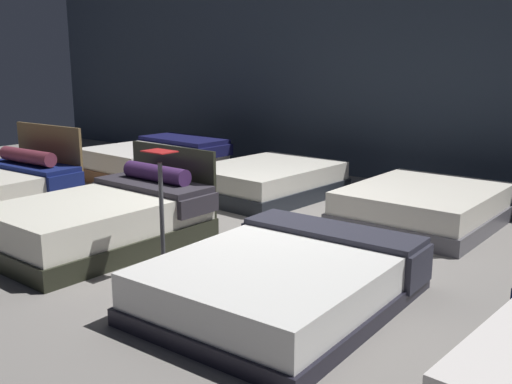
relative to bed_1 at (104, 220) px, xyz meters
name	(u,v)px	position (x,y,z in m)	size (l,w,h in m)	color
ground_plane	(256,241)	(1.16, 1.13, -0.29)	(18.00, 18.00, 0.02)	gray
showroom_back_wall	(413,72)	(1.16, 4.99, 1.47)	(18.00, 0.06, 3.50)	#333D4C
bed_1	(104,220)	(0.00, 0.00, 0.00)	(1.54, 2.19, 0.95)	black
bed_2	(284,280)	(2.41, -0.05, -0.07)	(1.76, 2.22, 0.46)	black
bed_4	(157,160)	(-2.43, 2.90, -0.01)	(1.74, 2.22, 0.59)	brown
bed_5	(267,181)	(-0.04, 2.87, -0.05)	(1.66, 2.10, 0.46)	black
bed_6	(423,206)	(2.32, 2.90, -0.06)	(1.62, 1.99, 0.45)	#514F57
price_sign	(162,228)	(1.16, -0.22, 0.18)	(0.28, 0.24, 1.15)	#3F3F44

